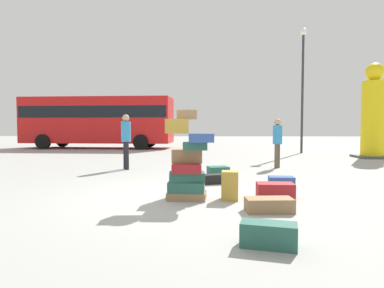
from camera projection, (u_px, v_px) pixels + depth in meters
The scene contains 14 objects.
ground_plane at pixel (183, 198), 6.31m from camera, with size 80.00×80.00×0.00m, color #9E9E99.
suitcase_tower at pixel (187, 164), 6.14m from camera, with size 0.90×0.69×1.66m.
suitcase_teal_white_trunk at pixel (269, 235), 3.73m from camera, with size 0.62×0.29×0.28m, color #26594C.
suitcase_maroon_foreground_far at pixel (275, 191), 6.22m from camera, with size 0.68×0.39×0.30m, color maroon.
suitcase_navy_foreground_near at pixel (281, 183), 7.14m from camera, with size 0.53×0.33×0.28m, color #334F99.
suitcase_brown_right_side at pixel (269, 205), 5.27m from camera, with size 0.74×0.37×0.22m, color olive.
suitcase_black_behind_tower at pixel (213, 179), 7.85m from camera, with size 0.51×0.30×0.22m, color black.
suitcase_teal_upright_blue at pixel (218, 172), 8.83m from camera, with size 0.53×0.43×0.29m, color #26594C.
suitcase_tan_left_side at pixel (230, 185), 6.13m from camera, with size 0.30×0.32×0.53m, color #B28C33.
person_bearded_onlooker at pixel (277, 139), 10.82m from camera, with size 0.30×0.32×1.61m.
person_tourist_with_camera at pixel (126, 137), 10.45m from camera, with size 0.30×0.31×1.74m.
yellow_dummy_statue at pixel (374, 116), 14.30m from camera, with size 1.39×1.39×4.08m.
parked_bus at pixel (99, 119), 20.79m from camera, with size 9.25×2.95×3.15m.
lamp_post at pixel (303, 72), 16.78m from camera, with size 0.36×0.36×6.31m.
Camera 1 is at (0.49, -6.23, 1.36)m, focal length 31.00 mm.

